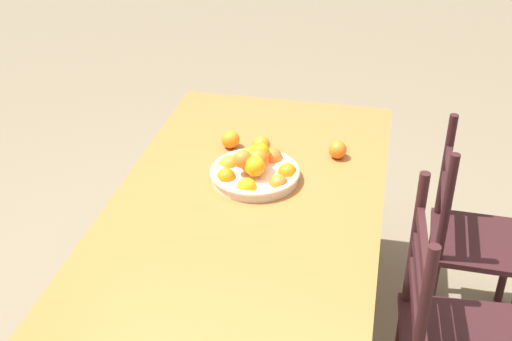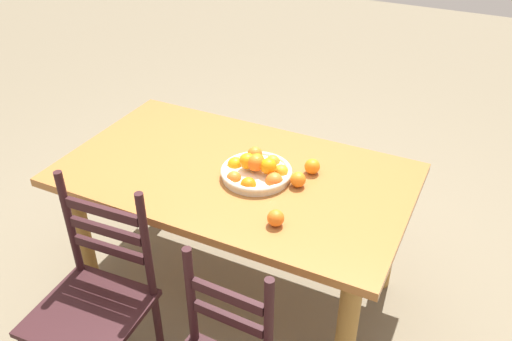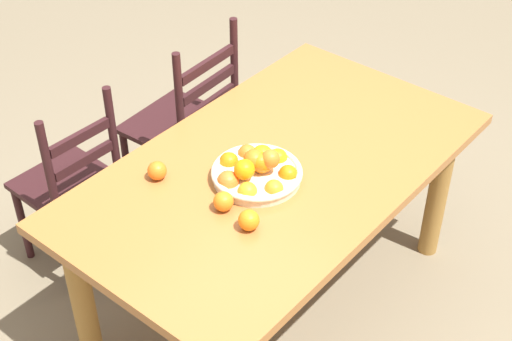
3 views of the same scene
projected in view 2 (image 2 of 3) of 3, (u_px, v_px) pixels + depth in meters
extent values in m
plane|color=#71654F|center=(238.00, 284.00, 3.00)|extent=(12.00, 12.00, 0.00)
cube|color=#A1632F|center=(235.00, 175.00, 2.59)|extent=(1.69, 0.97, 0.04)
cylinder|color=olive|center=(389.00, 234.00, 2.81)|extent=(0.09, 0.09, 0.72)
cylinder|color=olive|center=(162.00, 169.00, 3.34)|extent=(0.09, 0.09, 0.72)
cylinder|color=olive|center=(346.00, 333.00, 2.26)|extent=(0.09, 0.09, 0.72)
cylinder|color=olive|center=(83.00, 236.00, 2.79)|extent=(0.09, 0.09, 0.72)
cylinder|color=black|center=(191.00, 296.00, 2.01)|extent=(0.04, 0.04, 0.47)
cylinder|color=black|center=(269.00, 328.00, 1.88)|extent=(0.04, 0.04, 0.47)
cube|color=black|center=(229.00, 319.00, 1.97)|extent=(0.29, 0.03, 0.04)
cube|color=black|center=(228.00, 296.00, 1.90)|extent=(0.29, 0.03, 0.04)
cube|color=black|center=(89.00, 313.00, 2.24)|extent=(0.47, 0.47, 0.03)
cylinder|color=black|center=(90.00, 305.00, 2.58)|extent=(0.04, 0.04, 0.43)
cylinder|color=black|center=(159.00, 329.00, 2.46)|extent=(0.04, 0.04, 0.43)
cylinder|color=black|center=(70.00, 223.00, 2.31)|extent=(0.04, 0.04, 0.53)
cylinder|color=black|center=(146.00, 246.00, 2.18)|extent=(0.04, 0.04, 0.53)
cube|color=black|center=(110.00, 249.00, 2.29)|extent=(0.35, 0.04, 0.04)
cube|color=black|center=(106.00, 231.00, 2.23)|extent=(0.35, 0.04, 0.04)
cube|color=black|center=(102.00, 211.00, 2.18)|extent=(0.35, 0.04, 0.04)
cylinder|color=beige|center=(256.00, 174.00, 2.52)|extent=(0.33, 0.33, 0.04)
torus|color=beige|center=(256.00, 171.00, 2.51)|extent=(0.34, 0.34, 0.02)
sphere|color=orange|center=(235.00, 165.00, 2.57)|extent=(0.07, 0.07, 0.07)
sphere|color=orange|center=(234.00, 179.00, 2.47)|extent=(0.07, 0.07, 0.07)
sphere|color=orange|center=(248.00, 185.00, 2.42)|extent=(0.07, 0.07, 0.07)
sphere|color=orange|center=(274.00, 181.00, 2.44)|extent=(0.08, 0.08, 0.08)
sphere|color=orange|center=(281.00, 172.00, 2.51)|extent=(0.07, 0.07, 0.07)
sphere|color=orange|center=(273.00, 162.00, 2.59)|extent=(0.07, 0.07, 0.07)
sphere|color=orange|center=(253.00, 158.00, 2.61)|extent=(0.07, 0.07, 0.07)
sphere|color=orange|center=(255.00, 154.00, 2.52)|extent=(0.07, 0.07, 0.07)
sphere|color=orange|center=(268.00, 166.00, 2.46)|extent=(0.08, 0.08, 0.08)
sphere|color=orange|center=(256.00, 163.00, 2.48)|extent=(0.08, 0.08, 0.08)
sphere|color=orange|center=(257.00, 160.00, 2.50)|extent=(0.07, 0.07, 0.07)
sphere|color=orange|center=(247.00, 161.00, 2.50)|extent=(0.08, 0.08, 0.08)
sphere|color=orange|center=(255.00, 161.00, 2.51)|extent=(0.08, 0.08, 0.08)
sphere|color=orange|center=(298.00, 180.00, 2.45)|extent=(0.07, 0.07, 0.07)
sphere|color=orange|center=(276.00, 218.00, 2.21)|extent=(0.07, 0.07, 0.07)
sphere|color=orange|center=(312.00, 166.00, 2.55)|extent=(0.07, 0.07, 0.07)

